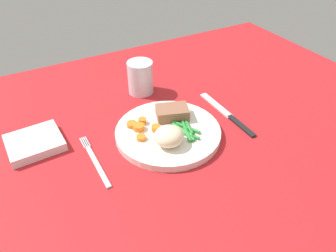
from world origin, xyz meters
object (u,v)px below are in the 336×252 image
(meat_portion, at_px, (172,112))
(fork, at_px, (95,161))
(water_glass, at_px, (141,80))
(napkin, at_px, (35,143))
(dinner_plate, at_px, (168,132))
(knife, at_px, (228,115))

(meat_portion, distance_m, fork, 0.21)
(water_glass, height_order, napkin, water_glass)
(dinner_plate, height_order, fork, dinner_plate)
(meat_portion, xyz_separation_m, fork, (-0.20, -0.04, -0.03))
(water_glass, bearing_deg, fork, -134.55)
(dinner_plate, bearing_deg, napkin, 158.59)
(dinner_plate, distance_m, fork, 0.17)
(meat_portion, height_order, knife, meat_portion)
(dinner_plate, xyz_separation_m, napkin, (-0.27, 0.11, 0.00))
(dinner_plate, relative_size, napkin, 2.11)
(fork, bearing_deg, knife, -1.27)
(meat_portion, bearing_deg, water_glass, 91.45)
(napkin, bearing_deg, fork, -48.19)
(meat_portion, distance_m, napkin, 0.31)
(meat_portion, distance_m, water_glass, 0.16)
(water_glass, bearing_deg, dinner_plate, -97.85)
(knife, bearing_deg, dinner_plate, 176.54)
(fork, bearing_deg, meat_portion, 9.78)
(knife, bearing_deg, napkin, 163.51)
(fork, xyz_separation_m, napkin, (-0.10, 0.11, 0.01))
(fork, relative_size, napkin, 1.49)
(fork, distance_m, knife, 0.34)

